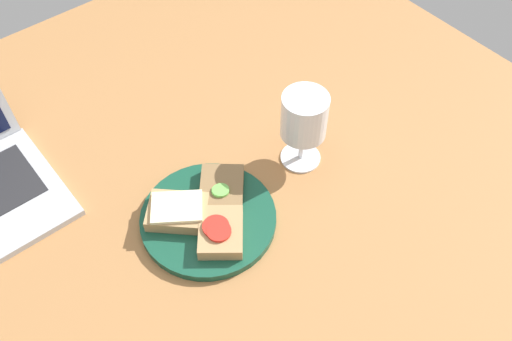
{
  "coord_description": "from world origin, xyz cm",
  "views": [
    {
      "loc": [
        -34.08,
        -47.72,
        85.58
      ],
      "look_at": [
        4.97,
        0.44,
        8.0
      ],
      "focal_mm": 40.0,
      "sensor_mm": 36.0,
      "label": 1
    }
  ],
  "objects_px": {
    "sandwich_with_tomato": "(220,232)",
    "plate": "(207,218)",
    "sandwich_with_cucumber": "(221,191)",
    "wine_glass": "(304,119)",
    "sandwich_with_cheese": "(178,211)"
  },
  "relations": [
    {
      "from": "sandwich_with_cucumber",
      "to": "sandwich_with_tomato",
      "type": "height_order",
      "value": "sandwich_with_tomato"
    },
    {
      "from": "sandwich_with_cheese",
      "to": "sandwich_with_tomato",
      "type": "distance_m",
      "value": 0.09
    },
    {
      "from": "sandwich_with_tomato",
      "to": "wine_glass",
      "type": "height_order",
      "value": "wine_glass"
    },
    {
      "from": "sandwich_with_tomato",
      "to": "plate",
      "type": "bearing_deg",
      "value": 81.6
    },
    {
      "from": "sandwich_with_tomato",
      "to": "sandwich_with_cucumber",
      "type": "bearing_deg",
      "value": 52.0
    },
    {
      "from": "sandwich_with_cheese",
      "to": "sandwich_with_cucumber",
      "type": "bearing_deg",
      "value": -7.98
    },
    {
      "from": "plate",
      "to": "sandwich_with_tomato",
      "type": "height_order",
      "value": "sandwich_with_tomato"
    },
    {
      "from": "sandwich_with_cucumber",
      "to": "sandwich_with_cheese",
      "type": "bearing_deg",
      "value": 172.02
    },
    {
      "from": "sandwich_with_tomato",
      "to": "wine_glass",
      "type": "distance_m",
      "value": 0.24
    },
    {
      "from": "plate",
      "to": "sandwich_with_cucumber",
      "type": "relative_size",
      "value": 1.83
    },
    {
      "from": "plate",
      "to": "sandwich_with_cucumber",
      "type": "distance_m",
      "value": 0.05
    },
    {
      "from": "plate",
      "to": "wine_glass",
      "type": "relative_size",
      "value": 1.5
    },
    {
      "from": "sandwich_with_cheese",
      "to": "sandwich_with_tomato",
      "type": "relative_size",
      "value": 1.05
    },
    {
      "from": "sandwich_with_cucumber",
      "to": "sandwich_with_cheese",
      "type": "xyz_separation_m",
      "value": [
        -0.08,
        0.01,
        0.0
      ]
    },
    {
      "from": "sandwich_with_cheese",
      "to": "wine_glass",
      "type": "distance_m",
      "value": 0.27
    }
  ]
}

